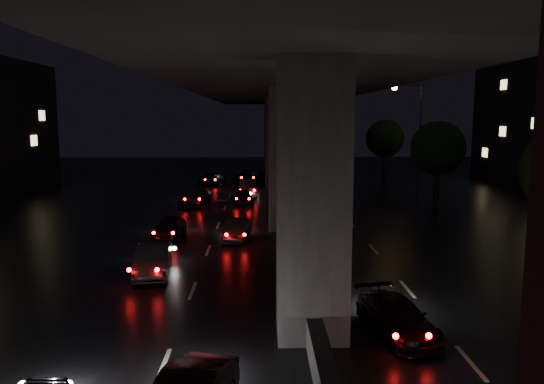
{
  "coord_description": "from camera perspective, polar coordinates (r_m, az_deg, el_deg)",
  "views": [
    {
      "loc": [
        -1.48,
        -24.93,
        6.36
      ],
      "look_at": [
        -0.87,
        2.8,
        2.43
      ],
      "focal_mm": 35.0,
      "sensor_mm": 36.0,
      "label": 1
    }
  ],
  "objects": [
    {
      "name": "viaduct",
      "position": [
        30.03,
        1.59,
        11.85
      ],
      "size": [
        12.0,
        80.0,
        10.5
      ],
      "color": "#303032",
      "rests_on": "ground"
    },
    {
      "name": "tree_c",
      "position": [
        39.04,
        17.43,
        4.52
      ],
      "size": [
        3.8,
        3.8,
        6.12
      ],
      "color": "black",
      "rests_on": "ground"
    },
    {
      "name": "car_9",
      "position": [
        42.72,
        -2.61,
        0.38
      ],
      "size": [
        1.55,
        4.01,
        1.3
      ],
      "primitive_type": "imported",
      "rotation": [
        0.0,
        0.0,
        0.04
      ],
      "color": "#635E56",
      "rests_on": "ground"
    },
    {
      "name": "car_7",
      "position": [
        38.86,
        -8.24,
        -0.52
      ],
      "size": [
        2.37,
        4.45,
        1.23
      ],
      "primitive_type": "imported",
      "rotation": [
        0.0,
        0.0,
        -0.16
      ],
      "color": "#232426",
      "rests_on": "ground"
    },
    {
      "name": "car_4",
      "position": [
        22.21,
        -12.67,
        -7.12
      ],
      "size": [
        1.71,
        3.88,
        1.24
      ],
      "primitive_type": "imported",
      "rotation": [
        0.0,
        0.0,
        0.11
      ],
      "color": "black",
      "rests_on": "ground"
    },
    {
      "name": "car_5",
      "position": [
        27.71,
        -3.8,
        -4.09
      ],
      "size": [
        1.55,
        3.36,
        1.07
      ],
      "primitive_type": "imported",
      "rotation": [
        0.0,
        0.0,
        -0.13
      ],
      "color": "black",
      "rests_on": "ground"
    },
    {
      "name": "median_barrier",
      "position": [
        30.55,
        1.54,
        -3.14
      ],
      "size": [
        0.45,
        70.0,
        0.85
      ],
      "primitive_type": "cube",
      "color": "#303032",
      "rests_on": "ground"
    },
    {
      "name": "ground",
      "position": [
        25.77,
        2.08,
        -6.23
      ],
      "size": [
        120.0,
        120.0,
        0.0
      ],
      "primitive_type": "plane",
      "color": "black",
      "rests_on": "ground"
    },
    {
      "name": "car_8",
      "position": [
        39.07,
        -3.08,
        -0.51
      ],
      "size": [
        1.7,
        3.3,
        1.08
      ],
      "primitive_type": "imported",
      "rotation": [
        0.0,
        0.0,
        0.14
      ],
      "color": "black",
      "rests_on": "ground"
    },
    {
      "name": "car_3",
      "position": [
        16.41,
        13.28,
        -12.98
      ],
      "size": [
        2.17,
        3.87,
        1.06
      ],
      "primitive_type": "imported",
      "rotation": [
        0.0,
        0.0,
        0.2
      ],
      "color": "black",
      "rests_on": "ground"
    },
    {
      "name": "tree_d",
      "position": [
        54.42,
        12.05,
        5.62
      ],
      "size": [
        3.8,
        3.8,
        6.12
      ],
      "color": "black",
      "rests_on": "ground"
    },
    {
      "name": "streetlight_far",
      "position": [
        44.7,
        15.01,
        6.89
      ],
      "size": [
        2.52,
        0.44,
        9.0
      ],
      "color": "#2D2D33",
      "rests_on": "ground"
    },
    {
      "name": "car_10",
      "position": [
        51.28,
        -2.6,
        1.68
      ],
      "size": [
        3.33,
        5.18,
        1.33
      ],
      "primitive_type": "imported",
      "rotation": [
        0.0,
        0.0,
        -0.25
      ],
      "color": "black",
      "rests_on": "ground"
    },
    {
      "name": "car_11",
      "position": [
        50.61,
        -6.49,
        1.43
      ],
      "size": [
        2.4,
        4.23,
        1.11
      ],
      "primitive_type": "imported",
      "rotation": [
        0.0,
        0.0,
        -0.14
      ],
      "color": "black",
      "rests_on": "ground"
    },
    {
      "name": "car_6",
      "position": [
        28.47,
        -10.99,
        -3.82
      ],
      "size": [
        1.6,
        3.44,
        1.14
      ],
      "primitive_type": "imported",
      "rotation": [
        0.0,
        0.0,
        -0.08
      ],
      "color": "black",
      "rests_on": "ground"
    }
  ]
}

